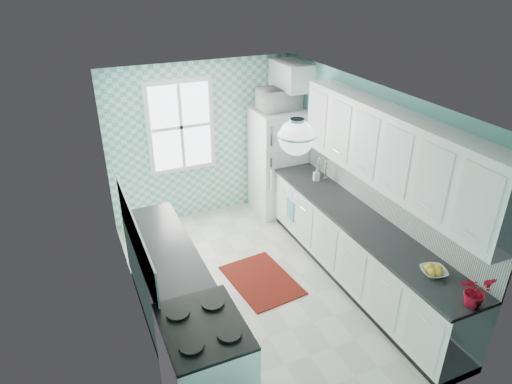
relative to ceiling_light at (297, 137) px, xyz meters
name	(u,v)px	position (x,y,z in m)	size (l,w,h in m)	color
floor	(260,286)	(0.00, 0.80, -2.33)	(3.00, 4.40, 0.02)	beige
ceiling	(261,96)	(0.00, 0.80, 0.19)	(3.00, 4.40, 0.02)	white
wall_back	(203,141)	(0.00, 3.01, -1.07)	(3.00, 0.02, 2.50)	#6DBFAF
wall_front	(376,323)	(0.00, -1.41, -1.07)	(3.00, 0.02, 2.50)	#6DBFAF
wall_left	(131,229)	(-1.51, 0.80, -1.07)	(0.02, 4.40, 2.50)	#6DBFAF
wall_right	(366,179)	(1.51, 0.80, -1.07)	(0.02, 4.40, 2.50)	#6DBFAF
accent_wall	(203,142)	(0.00, 2.99, -1.07)	(3.00, 0.01, 2.50)	#69BDB1
window	(181,127)	(-0.35, 2.96, -0.77)	(1.04, 0.05, 1.44)	white
backsplash_right	(384,197)	(1.49, 0.40, -1.13)	(0.02, 3.60, 0.51)	white
backsplash_left	(135,236)	(-1.49, 0.73, -1.13)	(0.02, 2.15, 0.51)	white
upper_cabinets_right	(392,151)	(1.33, 0.20, -0.42)	(0.33, 3.20, 0.90)	white
upper_cabinet_fridge	(289,75)	(1.30, 2.63, -0.07)	(0.40, 0.74, 0.40)	white
ceiling_light	(297,137)	(0.00, 0.00, 0.00)	(0.34, 0.34, 0.35)	silver
base_cabinets_right	(358,252)	(1.20, 0.40, -1.87)	(0.60, 3.60, 0.90)	white
countertop_right	(361,221)	(1.19, 0.40, -1.40)	(0.63, 3.60, 0.04)	black
base_cabinets_left	(168,285)	(-1.20, 0.73, -1.87)	(0.60, 2.15, 0.90)	white
countertop_left	(166,251)	(-1.19, 0.73, -1.40)	(0.63, 2.15, 0.04)	black
fridge	(278,162)	(1.11, 2.58, -1.45)	(0.76, 0.75, 1.74)	white
stove	(206,368)	(-1.20, -0.68, -1.78)	(0.69, 0.87, 1.05)	white
sink	(316,183)	(1.20, 1.54, -1.39)	(0.45, 0.38, 0.53)	silver
rug	(261,280)	(0.06, 0.89, -2.32)	(0.75, 1.08, 0.02)	#61110C
dish_towel	(290,210)	(0.89, 1.69, -1.84)	(0.01, 0.21, 0.32)	#51A493
fruit_bowl	(434,272)	(1.20, -0.81, -1.35)	(0.25, 0.25, 0.06)	white
potted_plant	(475,291)	(1.20, -1.31, -1.23)	(0.28, 0.24, 0.31)	#AF0509
soap_bottle	(316,175)	(1.25, 1.60, -1.29)	(0.08, 0.08, 0.18)	#91B3C0
microwave	(279,99)	(1.11, 2.58, -0.41)	(0.61, 0.42, 0.34)	white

